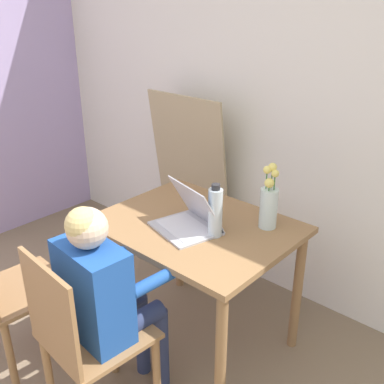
{
  "coord_description": "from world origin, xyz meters",
  "views": [
    {
      "loc": [
        1.07,
        -0.02,
        1.76
      ],
      "look_at": [
        -0.23,
        1.43,
        0.9
      ],
      "focal_mm": 42.0,
      "sensor_mm": 36.0,
      "label": 1
    }
  ],
  "objects_px": {
    "person_seated": "(105,290)",
    "laptop": "(190,218)",
    "flower_vase": "(269,203)",
    "chair_occupied": "(84,340)",
    "water_bottle": "(215,212)"
  },
  "relations": [
    {
      "from": "laptop",
      "to": "flower_vase",
      "type": "height_order",
      "value": "flower_vase"
    },
    {
      "from": "chair_occupied",
      "to": "water_bottle",
      "type": "relative_size",
      "value": 3.36
    },
    {
      "from": "chair_occupied",
      "to": "laptop",
      "type": "bearing_deg",
      "value": -86.17
    },
    {
      "from": "flower_vase",
      "to": "person_seated",
      "type": "bearing_deg",
      "value": -108.9
    },
    {
      "from": "person_seated",
      "to": "water_bottle",
      "type": "distance_m",
      "value": 0.6
    },
    {
      "from": "laptop",
      "to": "flower_vase",
      "type": "bearing_deg",
      "value": 58.37
    },
    {
      "from": "person_seated",
      "to": "laptop",
      "type": "distance_m",
      "value": 0.54
    },
    {
      "from": "person_seated",
      "to": "laptop",
      "type": "height_order",
      "value": "person_seated"
    },
    {
      "from": "laptop",
      "to": "person_seated",
      "type": "bearing_deg",
      "value": -74.89
    },
    {
      "from": "laptop",
      "to": "water_bottle",
      "type": "xyz_separation_m",
      "value": [
        0.14,
        0.03,
        0.07
      ]
    },
    {
      "from": "person_seated",
      "to": "water_bottle",
      "type": "height_order",
      "value": "person_seated"
    },
    {
      "from": "laptop",
      "to": "water_bottle",
      "type": "relative_size",
      "value": 1.39
    },
    {
      "from": "chair_occupied",
      "to": "person_seated",
      "type": "height_order",
      "value": "person_seated"
    },
    {
      "from": "person_seated",
      "to": "water_bottle",
      "type": "xyz_separation_m",
      "value": [
        0.13,
        0.55,
        0.2
      ]
    },
    {
      "from": "chair_occupied",
      "to": "laptop",
      "type": "relative_size",
      "value": 2.42
    }
  ]
}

